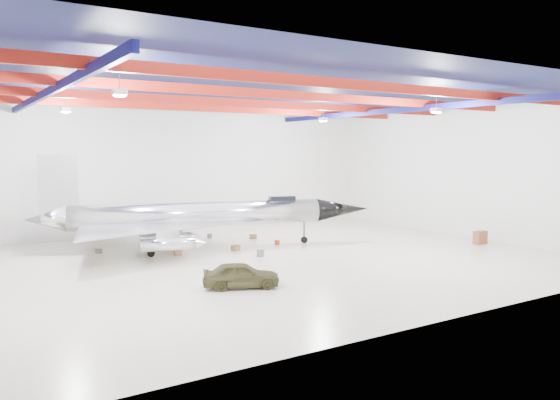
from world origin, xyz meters
TOP-DOWN VIEW (x-y plane):
  - floor at (0.00, 0.00)m, footprint 40.00×40.00m
  - wall_back at (0.00, 15.00)m, footprint 40.00×0.00m
  - wall_right at (20.00, 0.00)m, footprint 0.00×30.00m
  - ceiling at (0.00, 0.00)m, footprint 40.00×40.00m
  - ceiling_structure at (0.00, 0.00)m, footprint 39.50×29.50m
  - jet_aircraft at (-1.05, 6.22)m, footprint 24.83×17.70m
  - jeep at (-3.80, -5.56)m, footprint 4.30×3.02m
  - desk at (18.00, -3.45)m, footprint 1.12×0.59m
  - crate_ply at (-3.36, 4.47)m, footprint 0.53×0.45m
  - toolbox_red at (-2.92, 6.98)m, footprint 0.57×0.51m
  - engine_drum at (1.28, 1.23)m, footprint 0.56×0.56m
  - parts_bin at (4.43, 7.89)m, footprint 0.69×0.63m
  - crate_small at (-7.72, 8.28)m, footprint 0.45×0.37m
  - tool_chest at (4.68, 4.57)m, footprint 0.49×0.49m
  - oil_barrel at (0.82, 4.01)m, footprint 0.69×0.63m
  - spares_box at (1.63, 10.16)m, footprint 0.47×0.47m

SIDE VIEW (x-z plane):
  - floor at x=0.00m, z-range 0.00..0.00m
  - crate_small at x=-7.72m, z-range 0.00..0.30m
  - toolbox_red at x=-2.92m, z-range 0.00..0.33m
  - crate_ply at x=-3.36m, z-range 0.00..0.33m
  - tool_chest at x=4.68m, z-range 0.00..0.35m
  - spares_box at x=1.63m, z-range 0.00..0.37m
  - parts_bin at x=4.43m, z-range 0.00..0.39m
  - oil_barrel at x=0.82m, z-range 0.00..0.39m
  - engine_drum at x=1.28m, z-range 0.00..0.46m
  - desk at x=18.00m, z-range 0.00..1.01m
  - jeep at x=-3.80m, z-range 0.00..1.36m
  - jet_aircraft at x=-1.05m, z-range -1.19..5.71m
  - wall_back at x=0.00m, z-range -14.50..25.50m
  - wall_right at x=20.00m, z-range -9.50..20.50m
  - ceiling_structure at x=0.00m, z-range 9.79..10.86m
  - ceiling at x=0.00m, z-range 11.00..11.00m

